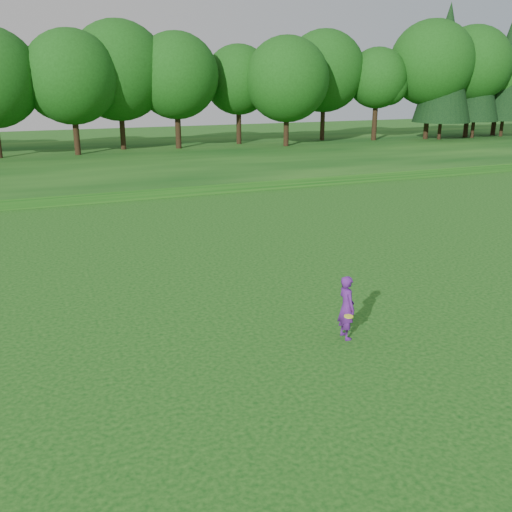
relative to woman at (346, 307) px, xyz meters
name	(u,v)px	position (x,y,z in m)	size (l,w,h in m)	color
ground	(288,323)	(-1.02, 1.47, -0.89)	(140.00, 140.00, 0.00)	#0C4110
berm	(110,161)	(-1.02, 35.47, -0.59)	(130.00, 30.00, 0.60)	#0C4110
walking_path	(145,196)	(-1.02, 21.47, -0.87)	(130.00, 1.60, 0.04)	gray
treeline	(95,62)	(-1.02, 39.47, 7.21)	(104.00, 7.00, 15.00)	#144610
woman	(346,307)	(0.00, 0.00, 0.00)	(0.49, 0.81, 1.78)	#571C7F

